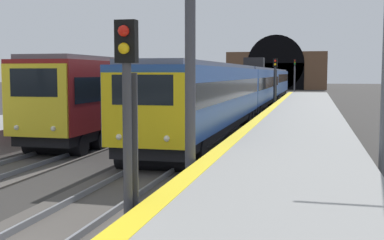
% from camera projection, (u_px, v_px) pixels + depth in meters
% --- Properties ---
extents(platform_right_edge_strip, '(112.00, 0.50, 0.01)m').
position_uv_depth(platform_right_edge_strip, '(116.00, 235.00, 7.15)').
color(platform_right_edge_strip, yellow).
rests_on(platform_right_edge_strip, platform_right).
extents(train_main_approaching, '(59.54, 2.97, 4.70)m').
position_uv_depth(train_main_approaching, '(254.00, 86.00, 44.48)').
color(train_main_approaching, '#264C99').
rests_on(train_main_approaching, ground_plane).
extents(train_adjacent_platform, '(42.16, 2.86, 4.06)m').
position_uv_depth(train_adjacent_platform, '(181.00, 86.00, 38.89)').
color(train_adjacent_platform, maroon).
rests_on(train_adjacent_platform, ground_plane).
extents(railway_signal_near, '(0.39, 0.38, 4.26)m').
position_uv_depth(railway_signal_near, '(128.00, 117.00, 8.94)').
color(railway_signal_near, '#38383D').
rests_on(railway_signal_near, ground_plane).
extents(railway_signal_mid, '(0.39, 0.38, 4.57)m').
position_uv_depth(railway_signal_mid, '(275.00, 80.00, 42.70)').
color(railway_signal_mid, '#38383D').
rests_on(railway_signal_mid, ground_plane).
extents(railway_signal_far, '(0.39, 0.38, 5.69)m').
position_uv_depth(railway_signal_far, '(295.00, 73.00, 85.53)').
color(railway_signal_far, '#4C4C54').
rests_on(railway_signal_far, ground_plane).
extents(overhead_signal_gantry, '(0.70, 9.20, 6.57)m').
position_uv_depth(overhead_signal_gantry, '(36.00, 12.00, 14.01)').
color(overhead_signal_gantry, '#3F3F47').
rests_on(overhead_signal_gantry, ground_plane).
extents(tunnel_portal, '(2.97, 20.36, 11.40)m').
position_uv_depth(tunnel_portal, '(276.00, 71.00, 102.78)').
color(tunnel_portal, brown).
rests_on(tunnel_portal, ground_plane).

